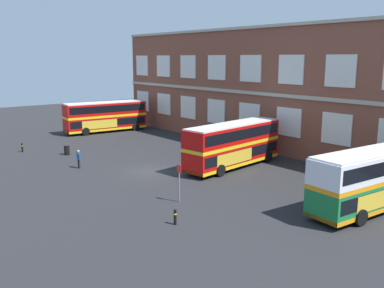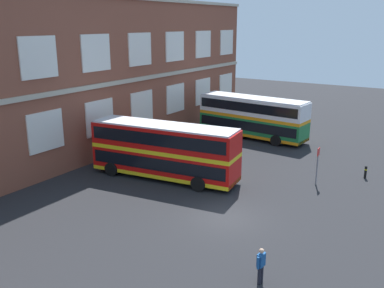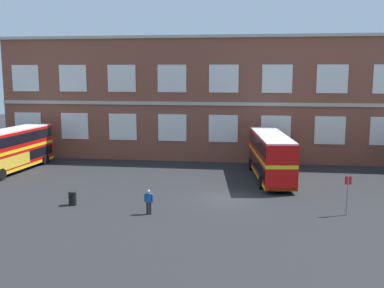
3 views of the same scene
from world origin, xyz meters
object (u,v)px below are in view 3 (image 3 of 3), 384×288
at_px(double_decker_middle, 271,156).
at_px(waiting_passenger, 149,201).
at_px(bus_stand_flag, 348,192).
at_px(station_litter_bin, 72,198).
at_px(double_decker_near, 11,150).

relative_size(double_decker_middle, waiting_passenger, 6.61).
bearing_deg(bus_stand_flag, station_litter_bin, -179.38).
height_order(double_decker_near, station_litter_bin, double_decker_near).
relative_size(double_decker_middle, station_litter_bin, 10.91).
bearing_deg(station_litter_bin, double_decker_middle, 34.82).
height_order(bus_stand_flag, station_litter_bin, bus_stand_flag).
bearing_deg(bus_stand_flag, waiting_passenger, -173.33).
xyz_separation_m(double_decker_near, bus_stand_flag, (29.33, -9.64, -0.51)).
bearing_deg(station_litter_bin, double_decker_near, 135.94).
height_order(waiting_passenger, station_litter_bin, waiting_passenger).
bearing_deg(double_decker_middle, double_decker_near, -179.56).
distance_m(double_decker_middle, waiting_passenger, 14.23).
distance_m(double_decker_near, bus_stand_flag, 30.88).
relative_size(waiting_passenger, bus_stand_flag, 0.63).
relative_size(double_decker_near, bus_stand_flag, 4.15).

